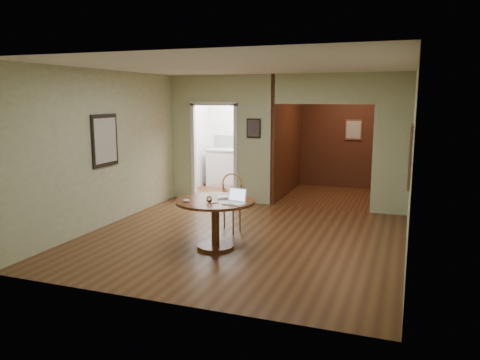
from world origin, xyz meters
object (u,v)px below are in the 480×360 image
(chair, at_px, (230,199))
(open_laptop, at_px, (236,199))
(dining_table, at_px, (215,213))
(closed_laptop, at_px, (229,197))

(chair, relative_size, open_laptop, 2.90)
(dining_table, relative_size, closed_laptop, 3.53)
(chair, bearing_deg, closed_laptop, -67.60)
(dining_table, xyz_separation_m, closed_laptop, (0.15, 0.18, 0.20))
(closed_laptop, bearing_deg, open_laptop, -77.83)
(chair, distance_m, closed_laptop, 0.86)
(open_laptop, bearing_deg, closed_laptop, 139.47)
(chair, xyz_separation_m, closed_laptop, (0.29, -0.78, 0.21))
(dining_table, xyz_separation_m, open_laptop, (0.36, -0.10, 0.25))
(dining_table, height_order, closed_laptop, closed_laptop)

